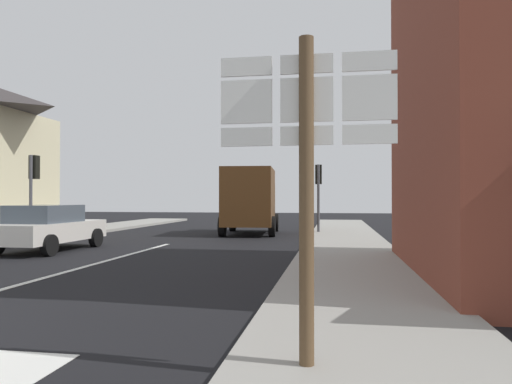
{
  "coord_description": "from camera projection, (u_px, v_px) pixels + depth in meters",
  "views": [
    {
      "loc": [
        6.05,
        -4.62,
        1.69
      ],
      "look_at": [
        3.26,
        12.14,
        1.91
      ],
      "focal_mm": 33.26,
      "sensor_mm": 36.0,
      "label": 1
    }
  ],
  "objects": [
    {
      "name": "sedan_far",
      "position": [
        48.0,
        227.0,
        15.16
      ],
      "size": [
        1.98,
        4.21,
        1.47
      ],
      "color": "beige",
      "rests_on": "ground"
    },
    {
      "name": "delivery_truck",
      "position": [
        250.0,
        199.0,
        22.29
      ],
      "size": [
        2.81,
        5.15,
        3.05
      ],
      "color": "#4C2D14",
      "rests_on": "ground"
    },
    {
      "name": "ground_plane",
      "position": [
        146.0,
        250.0,
        15.39
      ],
      "size": [
        80.0,
        80.0,
        0.0
      ],
      "primitive_type": "plane",
      "color": "black"
    },
    {
      "name": "lane_centre_stripe",
      "position": [
        81.0,
        268.0,
        11.44
      ],
      "size": [
        0.16,
        12.0,
        0.01
      ],
      "primitive_type": "cube",
      "color": "silver",
      "rests_on": "ground"
    },
    {
      "name": "traffic_light_near_left",
      "position": [
        33.0,
        178.0,
        18.07
      ],
      "size": [
        0.3,
        0.49,
        3.33
      ],
      "color": "#47474C",
      "rests_on": "ground"
    },
    {
      "name": "sidewalk_right",
      "position": [
        351.0,
        260.0,
        12.35
      ],
      "size": [
        2.92,
        44.0,
        0.14
      ],
      "primitive_type": "cube",
      "color": "gray",
      "rests_on": "ground"
    },
    {
      "name": "route_sign_post",
      "position": [
        307.0,
        165.0,
        4.44
      ],
      "size": [
        1.66,
        0.14,
        3.2
      ],
      "color": "brown",
      "rests_on": "ground"
    },
    {
      "name": "traffic_light_far_right",
      "position": [
        318.0,
        183.0,
        22.06
      ],
      "size": [
        0.3,
        0.49,
        3.25
      ],
      "color": "#47474C",
      "rests_on": "ground"
    }
  ]
}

